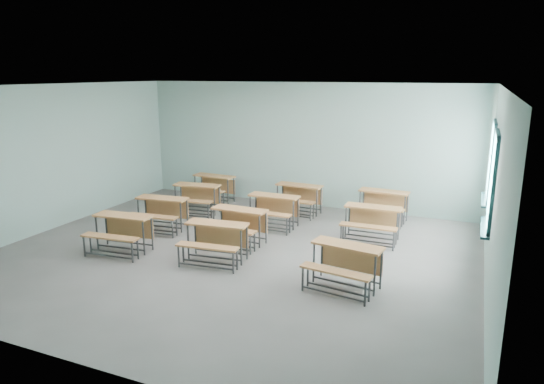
{
  "coord_description": "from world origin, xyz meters",
  "views": [
    {
      "loc": [
        4.17,
        -7.87,
        3.44
      ],
      "look_at": [
        0.31,
        1.2,
        1.0
      ],
      "focal_mm": 32.0,
      "sensor_mm": 36.0,
      "label": 1
    }
  ],
  "objects_px": {
    "desk_unit_r0c1": "(215,237)",
    "desk_unit_r1c1": "(237,221)",
    "desk_unit_r1c0": "(160,209)",
    "desk_unit_r2c0": "(195,195)",
    "desk_unit_r2c1": "(272,206)",
    "desk_unit_r2c2": "(372,218)",
    "desk_unit_r0c2": "(345,260)",
    "desk_unit_r3c2": "(383,201)",
    "desk_unit_r0c0": "(121,228)",
    "desk_unit_r3c1": "(298,195)",
    "desk_unit_r3c0": "(212,185)"
  },
  "relations": [
    {
      "from": "desk_unit_r0c1",
      "to": "desk_unit_r1c1",
      "type": "height_order",
      "value": "same"
    },
    {
      "from": "desk_unit_r0c1",
      "to": "desk_unit_r2c1",
      "type": "relative_size",
      "value": 1.07
    },
    {
      "from": "desk_unit_r0c0",
      "to": "desk_unit_r0c1",
      "type": "height_order",
      "value": "same"
    },
    {
      "from": "desk_unit_r2c2",
      "to": "desk_unit_r3c0",
      "type": "xyz_separation_m",
      "value": [
        -4.63,
        1.44,
        0.0
      ]
    },
    {
      "from": "desk_unit_r0c0",
      "to": "desk_unit_r3c0",
      "type": "height_order",
      "value": "same"
    },
    {
      "from": "desk_unit_r2c1",
      "to": "desk_unit_r3c0",
      "type": "relative_size",
      "value": 0.96
    },
    {
      "from": "desk_unit_r0c1",
      "to": "desk_unit_r2c1",
      "type": "distance_m",
      "value": 2.34
    },
    {
      "from": "desk_unit_r2c2",
      "to": "desk_unit_r2c0",
      "type": "bearing_deg",
      "value": 174.92
    },
    {
      "from": "desk_unit_r3c1",
      "to": "desk_unit_r2c0",
      "type": "bearing_deg",
      "value": -154.42
    },
    {
      "from": "desk_unit_r2c1",
      "to": "desk_unit_r3c2",
      "type": "height_order",
      "value": "same"
    },
    {
      "from": "desk_unit_r2c1",
      "to": "desk_unit_r3c2",
      "type": "bearing_deg",
      "value": 32.47
    },
    {
      "from": "desk_unit_r1c0",
      "to": "desk_unit_r3c0",
      "type": "height_order",
      "value": "same"
    },
    {
      "from": "desk_unit_r2c1",
      "to": "desk_unit_r3c0",
      "type": "height_order",
      "value": "same"
    },
    {
      "from": "desk_unit_r0c0",
      "to": "desk_unit_r2c0",
      "type": "distance_m",
      "value": 2.86
    },
    {
      "from": "desk_unit_r2c2",
      "to": "desk_unit_r3c2",
      "type": "height_order",
      "value": "same"
    },
    {
      "from": "desk_unit_r2c1",
      "to": "desk_unit_r2c2",
      "type": "bearing_deg",
      "value": -1.63
    },
    {
      "from": "desk_unit_r1c1",
      "to": "desk_unit_r3c0",
      "type": "height_order",
      "value": "same"
    },
    {
      "from": "desk_unit_r3c1",
      "to": "desk_unit_r0c2",
      "type": "bearing_deg",
      "value": -56.97
    },
    {
      "from": "desk_unit_r0c0",
      "to": "desk_unit_r3c2",
      "type": "xyz_separation_m",
      "value": [
        4.33,
        4.03,
        0.0
      ]
    },
    {
      "from": "desk_unit_r1c0",
      "to": "desk_unit_r3c0",
      "type": "distance_m",
      "value": 2.56
    },
    {
      "from": "desk_unit_r1c0",
      "to": "desk_unit_r3c1",
      "type": "distance_m",
      "value": 3.38
    },
    {
      "from": "desk_unit_r1c0",
      "to": "desk_unit_r3c1",
      "type": "height_order",
      "value": "same"
    },
    {
      "from": "desk_unit_r1c0",
      "to": "desk_unit_r2c2",
      "type": "bearing_deg",
      "value": 7.76
    },
    {
      "from": "desk_unit_r0c1",
      "to": "desk_unit_r2c0",
      "type": "relative_size",
      "value": 1.0
    },
    {
      "from": "desk_unit_r2c1",
      "to": "desk_unit_r2c0",
      "type": "bearing_deg",
      "value": 173.27
    },
    {
      "from": "desk_unit_r2c1",
      "to": "desk_unit_r1c0",
      "type": "bearing_deg",
      "value": -152.24
    },
    {
      "from": "desk_unit_r1c0",
      "to": "desk_unit_r3c1",
      "type": "xyz_separation_m",
      "value": [
        2.37,
        2.41,
        0.0
      ]
    },
    {
      "from": "desk_unit_r0c1",
      "to": "desk_unit_r0c2",
      "type": "height_order",
      "value": "same"
    },
    {
      "from": "desk_unit_r2c1",
      "to": "desk_unit_r2c2",
      "type": "distance_m",
      "value": 2.27
    },
    {
      "from": "desk_unit_r0c1",
      "to": "desk_unit_r1c1",
      "type": "bearing_deg",
      "value": 87.29
    },
    {
      "from": "desk_unit_r2c0",
      "to": "desk_unit_r3c2",
      "type": "bearing_deg",
      "value": 8.24
    },
    {
      "from": "desk_unit_r1c0",
      "to": "desk_unit_r2c1",
      "type": "relative_size",
      "value": 1.06
    },
    {
      "from": "desk_unit_r0c1",
      "to": "desk_unit_r0c2",
      "type": "distance_m",
      "value": 2.51
    },
    {
      "from": "desk_unit_r1c0",
      "to": "desk_unit_r2c0",
      "type": "relative_size",
      "value": 1.0
    },
    {
      "from": "desk_unit_r3c1",
      "to": "desk_unit_r3c0",
      "type": "bearing_deg",
      "value": 179.45
    },
    {
      "from": "desk_unit_r1c0",
      "to": "desk_unit_r2c2",
      "type": "xyz_separation_m",
      "value": [
        4.49,
        1.12,
        0.0
      ]
    },
    {
      "from": "desk_unit_r0c0",
      "to": "desk_unit_r2c0",
      "type": "relative_size",
      "value": 0.99
    },
    {
      "from": "desk_unit_r3c1",
      "to": "desk_unit_r0c1",
      "type": "bearing_deg",
      "value": -92.25
    },
    {
      "from": "desk_unit_r1c0",
      "to": "desk_unit_r2c0",
      "type": "bearing_deg",
      "value": 82.56
    },
    {
      "from": "desk_unit_r0c2",
      "to": "desk_unit_r0c1",
      "type": "bearing_deg",
      "value": -176.21
    },
    {
      "from": "desk_unit_r0c0",
      "to": "desk_unit_r3c1",
      "type": "distance_m",
      "value": 4.46
    },
    {
      "from": "desk_unit_r1c1",
      "to": "desk_unit_r2c1",
      "type": "height_order",
      "value": "same"
    },
    {
      "from": "desk_unit_r0c2",
      "to": "desk_unit_r3c1",
      "type": "height_order",
      "value": "same"
    },
    {
      "from": "desk_unit_r3c2",
      "to": "desk_unit_r1c1",
      "type": "bearing_deg",
      "value": -128.69
    },
    {
      "from": "desk_unit_r3c0",
      "to": "desk_unit_r2c1",
      "type": "bearing_deg",
      "value": -26.36
    },
    {
      "from": "desk_unit_r0c1",
      "to": "desk_unit_r2c2",
      "type": "bearing_deg",
      "value": 36.86
    },
    {
      "from": "desk_unit_r0c0",
      "to": "desk_unit_r2c1",
      "type": "relative_size",
      "value": 1.06
    },
    {
      "from": "desk_unit_r2c2",
      "to": "desk_unit_r3c2",
      "type": "relative_size",
      "value": 0.98
    },
    {
      "from": "desk_unit_r2c1",
      "to": "desk_unit_r0c2",
      "type": "bearing_deg",
      "value": -47.19
    },
    {
      "from": "desk_unit_r0c1",
      "to": "desk_unit_r1c0",
      "type": "bearing_deg",
      "value": 144.22
    }
  ]
}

